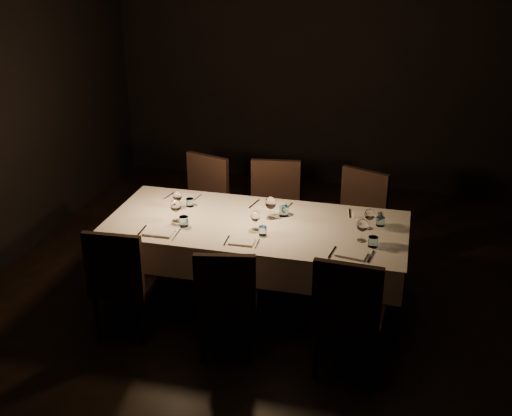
% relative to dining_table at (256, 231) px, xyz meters
% --- Properties ---
extents(room, '(5.01, 6.01, 3.01)m').
position_rel_dining_table_xyz_m(room, '(0.00, 0.00, 0.81)').
color(room, black).
rests_on(room, ground).
extents(dining_table, '(2.52, 1.12, 0.76)m').
position_rel_dining_table_xyz_m(dining_table, '(0.00, 0.00, 0.00)').
color(dining_table, black).
rests_on(dining_table, ground).
extents(chair_near_left, '(0.48, 0.48, 0.96)m').
position_rel_dining_table_xyz_m(chair_near_left, '(-0.90, -0.75, -0.16)').
color(chair_near_left, black).
rests_on(chair_near_left, ground).
extents(place_setting_near_left, '(0.35, 0.42, 0.20)m').
position_rel_dining_table_xyz_m(place_setting_near_left, '(-0.66, -0.22, 0.15)').
color(place_setting_near_left, silver).
rests_on(place_setting_near_left, dining_table).
extents(chair_near_center, '(0.52, 0.52, 0.93)m').
position_rel_dining_table_xyz_m(chair_near_center, '(-0.02, -0.81, -0.17)').
color(chair_near_center, black).
rests_on(chair_near_center, ground).
extents(place_setting_near_center, '(0.30, 0.39, 0.16)m').
position_rel_dining_table_xyz_m(place_setting_near_center, '(0.03, -0.22, 0.14)').
color(place_setting_near_center, silver).
rests_on(place_setting_near_center, dining_table).
extents(chair_near_right, '(0.51, 0.51, 1.00)m').
position_rel_dining_table_xyz_m(chair_near_right, '(0.88, -0.84, -0.14)').
color(chair_near_right, black).
rests_on(chair_near_right, ground).
extents(place_setting_near_right, '(0.35, 0.41, 0.19)m').
position_rel_dining_table_xyz_m(place_setting_near_right, '(0.90, -0.22, 0.15)').
color(place_setting_near_right, silver).
rests_on(place_setting_near_right, dining_table).
extents(chair_far_left, '(0.59, 0.59, 0.99)m').
position_rel_dining_table_xyz_m(chair_far_left, '(-0.76, 0.83, -0.15)').
color(chair_far_left, black).
rests_on(chair_far_left, ground).
extents(place_setting_far_left, '(0.32, 0.40, 0.17)m').
position_rel_dining_table_xyz_m(place_setting_far_left, '(-0.74, 0.22, 0.14)').
color(place_setting_far_left, silver).
rests_on(place_setting_far_left, dining_table).
extents(chair_far_center, '(0.54, 0.54, 1.00)m').
position_rel_dining_table_xyz_m(chair_far_center, '(-0.02, 0.82, -0.14)').
color(chair_far_center, black).
rests_on(chair_far_center, ground).
extents(place_setting_far_center, '(0.38, 0.42, 0.20)m').
position_rel_dining_table_xyz_m(place_setting_far_center, '(0.10, 0.22, 0.15)').
color(place_setting_far_center, silver).
rests_on(place_setting_far_center, dining_table).
extents(chair_far_right, '(0.61, 0.61, 0.98)m').
position_rel_dining_table_xyz_m(chair_far_right, '(0.78, 0.79, -0.15)').
color(chair_far_right, black).
rests_on(chair_far_right, ground).
extents(place_setting_far_right, '(0.33, 0.40, 0.18)m').
position_rel_dining_table_xyz_m(place_setting_far_right, '(0.94, 0.22, 0.14)').
color(place_setting_far_right, silver).
rests_on(place_setting_far_right, dining_table).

